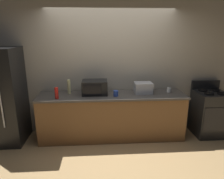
# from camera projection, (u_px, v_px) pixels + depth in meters

# --- Properties ---
(ground_plane) EXTENTS (8.00, 8.00, 0.00)m
(ground_plane) POSITION_uv_depth(u_px,v_px,m) (114.00, 147.00, 3.80)
(ground_plane) COLOR tan
(back_wall) EXTENTS (6.40, 0.10, 2.70)m
(back_wall) POSITION_uv_depth(u_px,v_px,m) (111.00, 68.00, 4.21)
(back_wall) COLOR #B2A893
(back_wall) RESTS_ON ground_plane
(counter_run) EXTENTS (2.84, 0.64, 0.90)m
(counter_run) POSITION_uv_depth(u_px,v_px,m) (112.00, 116.00, 4.07)
(counter_run) COLOR brown
(counter_run) RESTS_ON ground_plane
(refrigerator) EXTENTS (0.72, 0.73, 1.80)m
(refrigerator) POSITION_uv_depth(u_px,v_px,m) (2.00, 97.00, 3.81)
(refrigerator) COLOR black
(refrigerator) RESTS_ON ground_plane
(stove_range) EXTENTS (0.60, 0.61, 1.08)m
(stove_range) POSITION_uv_depth(u_px,v_px,m) (209.00, 113.00, 4.20)
(stove_range) COLOR black
(stove_range) RESTS_ON ground_plane
(microwave) EXTENTS (0.48, 0.35, 0.27)m
(microwave) POSITION_uv_depth(u_px,v_px,m) (95.00, 87.00, 3.93)
(microwave) COLOR black
(microwave) RESTS_ON counter_run
(toaster_oven) EXTENTS (0.34, 0.26, 0.21)m
(toaster_oven) POSITION_uv_depth(u_px,v_px,m) (143.00, 88.00, 4.01)
(toaster_oven) COLOR #B7BABF
(toaster_oven) RESTS_ON counter_run
(bottle_vinegar) EXTENTS (0.06, 0.06, 0.28)m
(bottle_vinegar) POSITION_uv_depth(u_px,v_px,m) (69.00, 87.00, 3.96)
(bottle_vinegar) COLOR beige
(bottle_vinegar) RESTS_ON counter_run
(bottle_hot_sauce) EXTENTS (0.07, 0.07, 0.21)m
(bottle_hot_sauce) POSITION_uv_depth(u_px,v_px,m) (57.00, 93.00, 3.67)
(bottle_hot_sauce) COLOR red
(bottle_hot_sauce) RESTS_ON counter_run
(mug_white) EXTENTS (0.08, 0.08, 0.09)m
(mug_white) POSITION_uv_depth(u_px,v_px,m) (169.00, 90.00, 4.08)
(mug_white) COLOR white
(mug_white) RESTS_ON counter_run
(mug_blue) EXTENTS (0.09, 0.09, 0.11)m
(mug_blue) POSITION_uv_depth(u_px,v_px,m) (116.00, 93.00, 3.83)
(mug_blue) COLOR #2D4CB2
(mug_blue) RESTS_ON counter_run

